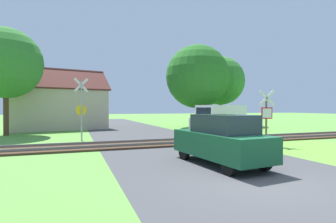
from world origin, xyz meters
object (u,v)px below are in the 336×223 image
object	(u,v)px
stop_sign_near	(267,114)
house	(58,107)
mail_truck	(220,117)
parked_car	(221,140)
tree_far	(220,81)
tree_right	(197,77)
crossing_sign_far	(81,106)
tree_left	(6,63)

from	to	relation	value
stop_sign_near	house	distance (m)	19.22
mail_truck	parked_car	bearing A→B (deg)	131.45
mail_truck	tree_far	bearing A→B (deg)	-49.01
stop_sign_near	tree_right	distance (m)	13.84
parked_car	mail_truck	bearing A→B (deg)	53.15
house	tree_right	bearing A→B (deg)	-21.70
stop_sign_near	parked_car	bearing A→B (deg)	48.22
crossing_sign_far	tree_left	xyz separation A→B (m)	(-5.10, 5.14, 3.14)
house	mail_truck	distance (m)	15.20
stop_sign_near	parked_car	size ratio (longest dim) A/B	0.72
stop_sign_near	tree_far	size ratio (longest dim) A/B	0.38
house	mail_truck	world-z (taller)	house
crossing_sign_far	parked_car	distance (m)	9.88
tree_right	tree_left	distance (m)	16.89
stop_sign_near	crossing_sign_far	size ratio (longest dim) A/B	0.77
tree_far	tree_left	distance (m)	21.19
house	tree_far	size ratio (longest dim) A/B	1.22
parked_car	tree_far	bearing A→B (deg)	52.96
crossing_sign_far	tree_left	size ratio (longest dim) A/B	0.49
tree_far	mail_truck	distance (m)	9.86
stop_sign_near	house	world-z (taller)	house
crossing_sign_far	tree_far	size ratio (longest dim) A/B	0.49
crossing_sign_far	tree_right	xyz separation A→B (m)	(11.60, 7.68, 3.11)
tree_far	parked_car	size ratio (longest dim) A/B	1.91
crossing_sign_far	mail_truck	distance (m)	11.10
tree_left	mail_truck	bearing A→B (deg)	-11.07
tree_right	crossing_sign_far	bearing A→B (deg)	-146.51
stop_sign_near	crossing_sign_far	bearing A→B (deg)	-16.92
house	tree_left	size ratio (longest dim) A/B	1.23
stop_sign_near	tree_right	size ratio (longest dim) A/B	0.35
house	mail_truck	bearing A→B (deg)	-43.76
house	tree_left	distance (m)	6.79
house	tree_left	bearing A→B (deg)	-133.39
parked_car	tree_right	bearing A→B (deg)	60.49
tree_left	crossing_sign_far	bearing A→B (deg)	-45.21
stop_sign_near	tree_left	bearing A→B (deg)	-22.74
crossing_sign_far	tree_far	world-z (taller)	tree_far
stop_sign_near	parked_car	xyz separation A→B (m)	(-4.74, -3.24, -0.78)
stop_sign_near	tree_left	size ratio (longest dim) A/B	0.38
stop_sign_near	tree_left	xyz separation A→B (m)	(-14.31, 10.62, 3.59)
tree_far	parked_car	xyz separation A→B (m)	(-11.11, -18.47, -4.24)
tree_right	mail_truck	size ratio (longest dim) A/B	1.63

